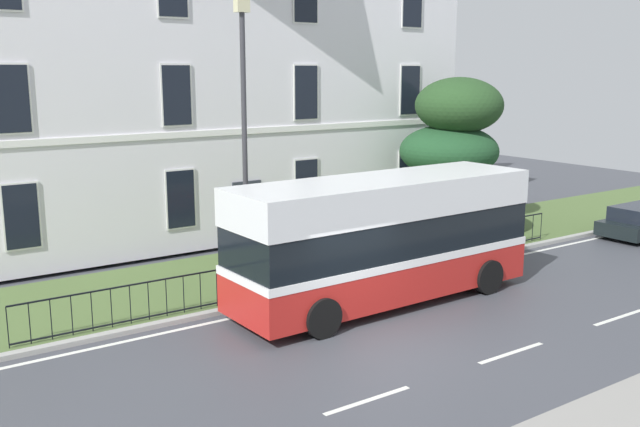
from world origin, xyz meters
name	(u,v)px	position (x,y,z in m)	size (l,w,h in m)	color
ground_plane	(362,335)	(0.00, 0.95, -0.02)	(60.00, 56.00, 0.18)	#41434B
georgian_townhouse	(178,63)	(1.85, 15.20, 6.31)	(19.97, 10.94, 12.32)	silver
iron_verge_railing	(339,264)	(1.85, 4.40, 0.62)	(17.82, 0.04, 0.97)	black
evergreen_tree	(456,163)	(9.52, 7.50, 2.62)	(4.75, 4.75, 5.69)	#423328
single_decker_bus	(384,238)	(1.92, 2.53, 1.75)	(8.65, 2.75, 3.33)	red
street_lamp_post	(244,130)	(-0.70, 5.21, 4.50)	(0.36, 0.24, 7.76)	#333338
litter_bin	(481,226)	(8.67, 5.31, 0.69)	(0.48, 0.48, 1.13)	black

